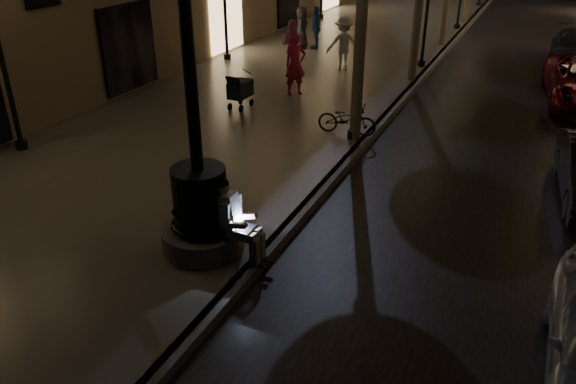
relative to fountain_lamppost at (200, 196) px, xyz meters
The scene contains 15 objects.
ground 13.09m from the fountain_lamppost, 85.60° to the left, with size 120.00×120.00×0.00m, color black.
cobble_lane 13.65m from the fountain_lamppost, 72.90° to the left, with size 6.00×45.00×0.02m, color black.
promenade 13.39m from the fountain_lamppost, 102.99° to the left, with size 8.00×45.00×0.20m, color #635E57.
curb_strip 13.09m from the fountain_lamppost, 85.60° to the left, with size 0.25×45.00×0.20m, color #59595B.
fountain_lamppost is the anchor object (origin of this frame).
seated_man_laptop 0.67m from the fountain_lamppost, ahead, with size 1.05×0.36×1.42m.
lamp_curb_a 6.37m from the fountain_lamppost, 83.35° to the left, with size 0.36×0.36×4.81m.
stroller 7.58m from the fountain_lamppost, 113.75° to the left, with size 0.48×1.10×1.13m.
car_rear 18.39m from the fountain_lamppost, 71.36° to the left, with size 1.77×4.36×1.26m, color #313035.
pedestrian_red 9.09m from the fountain_lamppost, 103.60° to the left, with size 0.69×0.45×1.89m, color #AF233C.
pedestrian_pink 12.02m from the fountain_lamppost, 106.63° to the left, with size 0.87×0.67×1.78m, color pink.
pedestrian_white 12.45m from the fountain_lamppost, 98.33° to the left, with size 1.20×0.69×1.86m, color white.
pedestrian_blue 15.66m from the fountain_lamppost, 104.69° to the left, with size 0.99×0.41×1.69m, color #264E8C.
pedestrian_dark 15.64m from the fountain_lamppost, 106.84° to the left, with size 0.82×0.53×1.67m, color #2D2D31.
bicycle 6.25m from the fountain_lamppost, 85.80° to the left, with size 0.53×1.53×0.80m, color black.
Camera 1 is at (3.69, -4.87, 5.43)m, focal length 35.00 mm.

